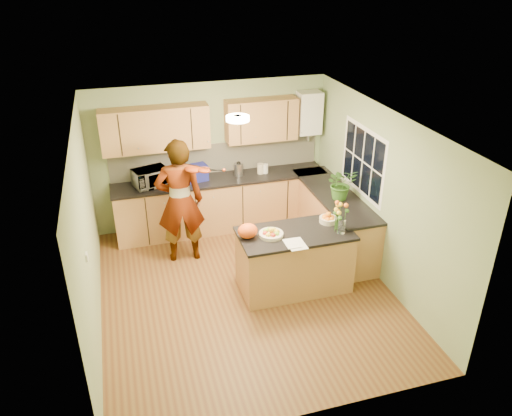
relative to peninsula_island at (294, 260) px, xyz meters
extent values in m
plane|color=brown|center=(-0.69, 0.08, -0.45)|extent=(4.50, 4.50, 0.00)
cube|color=white|center=(-0.69, 0.08, 2.05)|extent=(4.00, 4.50, 0.02)
cube|color=#8DA676|center=(-0.69, 2.33, 0.80)|extent=(4.00, 0.02, 2.50)
cube|color=#8DA676|center=(-0.69, -2.17, 0.80)|extent=(4.00, 0.02, 2.50)
cube|color=#8DA676|center=(-2.69, 0.08, 0.80)|extent=(0.02, 4.50, 2.50)
cube|color=#8DA676|center=(1.31, 0.08, 0.80)|extent=(0.02, 4.50, 2.50)
cube|color=#B87849|center=(-0.59, 2.03, 0.00)|extent=(3.60, 0.60, 0.90)
cube|color=black|center=(-0.59, 2.02, 0.47)|extent=(3.64, 0.62, 0.04)
cube|color=#B87849|center=(1.01, 0.93, 0.00)|extent=(0.60, 2.20, 0.90)
cube|color=black|center=(1.00, 0.93, 0.47)|extent=(0.62, 2.24, 0.04)
cube|color=beige|center=(-0.59, 2.31, 0.75)|extent=(3.60, 0.02, 0.52)
cube|color=#B87849|center=(-1.59, 2.16, 1.40)|extent=(1.70, 0.34, 0.70)
cube|color=#B87849|center=(0.16, 2.16, 1.40)|extent=(1.20, 0.34, 0.70)
cube|color=white|center=(1.01, 2.17, 1.45)|extent=(0.40, 0.30, 0.72)
cylinder|color=#B1B1B6|center=(1.01, 2.17, 1.05)|extent=(0.06, 0.06, 0.20)
cube|color=white|center=(1.30, 0.68, 1.10)|extent=(0.01, 1.30, 1.05)
cube|color=black|center=(1.30, 0.68, 1.10)|extent=(0.01, 1.18, 0.92)
cube|color=white|center=(-2.68, -0.52, 0.85)|extent=(0.02, 0.09, 0.09)
cylinder|color=#FFEABF|center=(-0.69, 0.38, 2.01)|extent=(0.30, 0.30, 0.06)
cylinder|color=white|center=(-0.69, 0.38, 2.04)|extent=(0.10, 0.10, 0.02)
cube|color=#B87849|center=(0.00, 0.00, -0.02)|extent=(1.53, 0.77, 0.86)
cube|color=black|center=(0.00, 0.00, 0.43)|extent=(1.57, 0.80, 0.04)
cylinder|color=beige|center=(-0.35, 0.00, 0.47)|extent=(0.33, 0.33, 0.05)
cylinder|color=beige|center=(0.55, 0.15, 0.49)|extent=(0.25, 0.25, 0.07)
cylinder|color=silver|center=(0.60, -0.18, 0.56)|extent=(0.11, 0.11, 0.22)
ellipsoid|color=#E04B12|center=(-0.67, 0.05, 0.55)|extent=(0.32, 0.29, 0.20)
cube|color=silver|center=(-0.10, -0.30, 0.45)|extent=(0.23, 0.32, 0.01)
imported|color=tan|center=(-1.40, 1.22, 0.54)|extent=(0.75, 0.51, 1.98)
imported|color=white|center=(-1.75, 2.03, 0.64)|extent=(0.62, 0.51, 0.30)
cube|color=navy|center=(-0.99, 2.06, 0.62)|extent=(0.37, 0.30, 0.27)
cylinder|color=#B1B1B6|center=(-0.27, 2.06, 0.59)|extent=(0.15, 0.15, 0.21)
sphere|color=black|center=(-0.27, 2.06, 0.74)|extent=(0.08, 0.08, 0.08)
cylinder|color=beige|center=(0.11, 2.03, 0.58)|extent=(0.14, 0.14, 0.17)
cylinder|color=white|center=(0.19, 2.03, 0.57)|extent=(0.14, 0.14, 0.16)
imported|color=#386C24|center=(1.01, 0.74, 0.74)|extent=(0.49, 0.43, 0.50)
camera|label=1|loc=(-2.18, -5.56, 3.85)|focal=35.00mm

